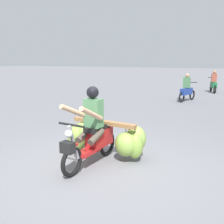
% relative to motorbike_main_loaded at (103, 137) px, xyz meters
% --- Properties ---
extents(ground_plane, '(120.00, 120.00, 0.00)m').
position_rel_motorbike_main_loaded_xyz_m(ground_plane, '(0.07, -0.36, -0.51)').
color(ground_plane, slate).
extents(motorbike_main_loaded, '(1.75, 1.76, 1.58)m').
position_rel_motorbike_main_loaded_xyz_m(motorbike_main_loaded, '(0.00, 0.00, 0.00)').
color(motorbike_main_loaded, black).
rests_on(motorbike_main_loaded, ground).
extents(motorbike_distant_ahead_left, '(0.64, 1.58, 1.40)m').
position_rel_motorbike_main_loaded_xyz_m(motorbike_distant_ahead_left, '(1.38, 12.88, 0.06)').
color(motorbike_distant_ahead_left, black).
rests_on(motorbike_distant_ahead_left, ground).
extents(motorbike_distant_ahead_right, '(0.70, 1.56, 1.40)m').
position_rel_motorbike_main_loaded_xyz_m(motorbike_distant_ahead_right, '(0.37, 8.66, 0.06)').
color(motorbike_distant_ahead_right, black).
rests_on(motorbike_distant_ahead_right, ground).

